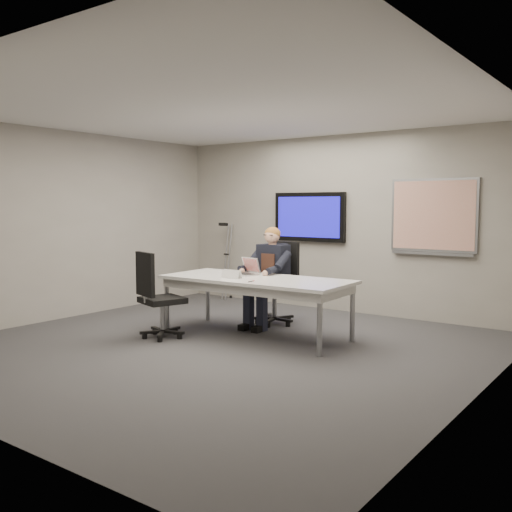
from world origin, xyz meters
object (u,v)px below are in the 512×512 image
Objects in this scene: conference_table at (256,284)px; laptop at (247,270)px; office_chair_far at (277,298)px; seated_person at (266,287)px; office_chair_near at (159,311)px.

laptop is at bearing 142.82° from conference_table.
office_chair_far is 0.33m from seated_person.
office_chair_near is (-0.93, -0.82, -0.33)m from conference_table.
office_chair_near is 3.05× the size of laptop.
office_chair_far is 1.77m from office_chair_near.
office_chair_far reaches higher than laptop.
conference_table is 0.39m from laptop.
office_chair_far is (-0.22, 0.81, -0.31)m from conference_table.
office_chair_near is at bearing -140.78° from conference_table.
office_chair_far is at bearing 103.55° from conference_table.
seated_person is (0.70, 1.36, 0.21)m from office_chair_near.
office_chair_far is at bearing -95.61° from office_chair_near.
office_chair_near is (-0.71, -1.63, -0.02)m from office_chair_far.
office_chair_near reaches higher than laptop.
office_chair_far is 1.06× the size of office_chair_near.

